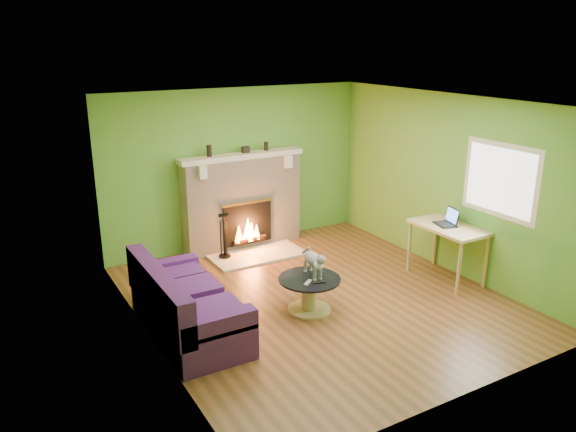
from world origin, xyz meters
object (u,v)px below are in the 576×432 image
(coffee_table, at_px, (309,292))
(desk, at_px, (448,232))
(sofa, at_px, (184,307))
(cat, at_px, (313,262))

(coffee_table, distance_m, desk, 2.29)
(sofa, relative_size, desk, 1.76)
(coffee_table, bearing_deg, desk, -3.44)
(sofa, xyz_separation_m, desk, (3.81, -0.39, 0.38))
(coffee_table, height_order, cat, cat)
(coffee_table, distance_m, cat, 0.39)
(sofa, distance_m, cat, 1.69)
(cat, bearing_deg, coffee_table, -140.12)
(sofa, height_order, coffee_table, sofa)
(sofa, xyz_separation_m, cat, (1.65, -0.21, 0.30))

